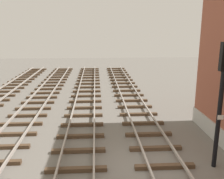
# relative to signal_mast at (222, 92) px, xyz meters

# --- Properties ---
(ground_plane) EXTENTS (80.00, 80.00, 0.00)m
(ground_plane) POSITION_rel_signal_mast_xyz_m (-3.04, -0.02, -3.25)
(ground_plane) COLOR slate
(track_near_building) EXTENTS (2.50, 53.38, 0.32)m
(track_near_building) POSITION_rel_signal_mast_xyz_m (-2.10, -0.02, -3.12)
(track_near_building) COLOR #4C3826
(track_near_building) RESTS_ON ground
(track_centre) EXTENTS (2.50, 53.38, 0.32)m
(track_centre) POSITION_rel_signal_mast_xyz_m (-5.74, -0.02, -3.12)
(track_centre) COLOR #4C3826
(track_centre) RESTS_ON ground
(signal_mast) EXTENTS (0.36, 0.40, 5.15)m
(signal_mast) POSITION_rel_signal_mast_xyz_m (0.00, 0.00, 0.00)
(signal_mast) COLOR black
(signal_mast) RESTS_ON ground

